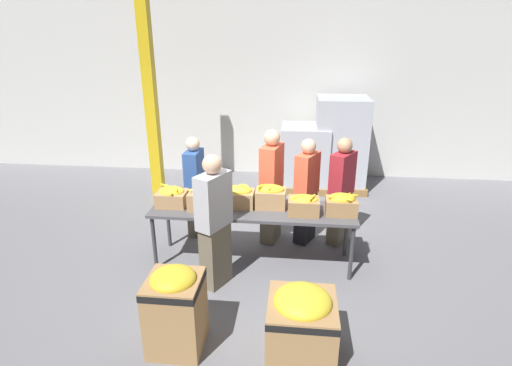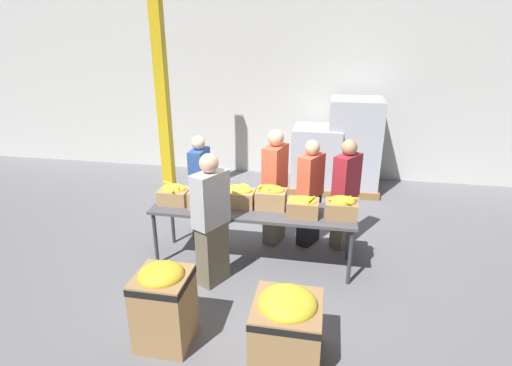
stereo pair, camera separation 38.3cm
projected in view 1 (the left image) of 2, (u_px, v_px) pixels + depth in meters
ground_plane at (253, 261)px, 5.45m from camera, size 30.00×30.00×0.00m
wall_back at (273, 81)px, 8.24m from camera, size 16.00×0.08×4.00m
sorting_table at (253, 212)px, 5.20m from camera, size 2.64×0.71×0.79m
banana_box_0 at (172, 196)px, 5.24m from camera, size 0.40×0.36×0.27m
banana_box_1 at (204, 199)px, 5.11m from camera, size 0.39×0.26×0.31m
banana_box_2 at (239, 196)px, 5.19m from camera, size 0.39×0.28×0.30m
banana_box_3 at (271, 196)px, 5.17m from camera, size 0.39×0.28×0.32m
banana_box_4 at (304, 204)px, 4.99m from camera, size 0.39×0.30×0.27m
banana_box_5 at (341, 204)px, 4.98m from camera, size 0.41×0.30×0.28m
volunteer_0 at (214, 223)px, 4.69m from camera, size 0.40×0.50×1.67m
volunteer_1 at (306, 192)px, 5.74m from camera, size 0.38×0.47×1.56m
volunteer_2 at (271, 187)px, 5.74m from camera, size 0.33×0.50×1.69m
volunteer_3 at (341, 192)px, 5.70m from camera, size 0.41×0.47×1.59m
volunteer_4 at (195, 187)px, 5.97m from camera, size 0.23×0.42×1.53m
donation_bin_0 at (175, 307)px, 3.83m from camera, size 0.52×0.52×0.87m
donation_bin_1 at (302, 322)px, 3.74m from camera, size 0.64×0.64×0.73m
support_pillar at (150, 92)px, 6.70m from camera, size 0.19×0.19×4.00m
pallet_stack_0 at (321, 159)px, 8.06m from camera, size 1.04×1.04×1.09m
pallet_stack_1 at (340, 144)px, 7.80m from camera, size 1.05×1.05×1.79m
pallet_stack_2 at (305, 157)px, 7.90m from camera, size 1.01×1.01×1.24m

